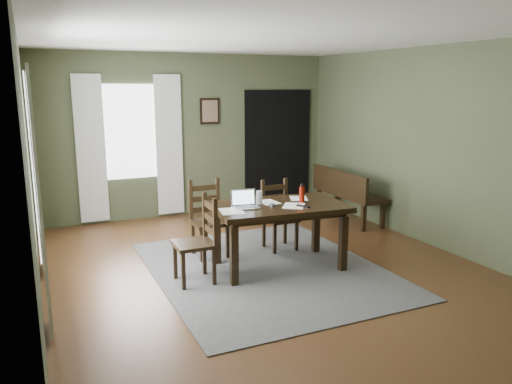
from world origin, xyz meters
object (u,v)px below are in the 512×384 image
bench (346,190)px  laptop (245,203)px  chair_end (198,241)px  chair_back_left (208,219)px  chair_back_right (278,216)px  dining_table (279,212)px  water_bottle (302,194)px

bench → laptop: laptop is taller
chair_end → chair_back_left: size_ratio=1.00×
chair_end → chair_back_right: size_ratio=1.06×
chair_back_left → chair_back_right: size_ratio=1.07×
dining_table → chair_back_right: 0.77m
chair_end → bench: bearing=117.6°
chair_back_left → dining_table: bearing=-51.3°
bench → chair_end: bearing=116.8°
chair_back_left → chair_back_right: chair_back_left is taller
dining_table → water_bottle: (0.29, -0.02, 0.20)m
laptop → chair_back_right: bearing=47.0°
chair_end → chair_back_right: chair_end is taller
laptop → water_bottle: bearing=3.1°
chair_end → chair_back_right: 1.52m
dining_table → bench: size_ratio=1.10×
chair_end → chair_back_left: chair_back_left is taller
chair_back_right → water_bottle: 0.81m
chair_back_left → bench: bearing=14.8°
chair_back_left → water_bottle: water_bottle is taller
bench → chair_back_left: bearing=105.1°
bench → chair_back_right: bearing=116.5°
dining_table → water_bottle: water_bottle is taller
dining_table → chair_end: chair_end is taller
chair_back_left → bench: (2.60, 0.70, 0.02)m
dining_table → laptop: 0.46m
chair_end → water_bottle: (1.32, 0.01, 0.41)m
chair_end → water_bottle: bearing=91.4°
chair_back_left → laptop: (0.19, -0.74, 0.36)m
dining_table → water_bottle: bearing=0.4°
chair_back_right → laptop: (-0.76, -0.62, 0.39)m
bench → water_bottle: 2.29m
bench → dining_table: bearing=126.8°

